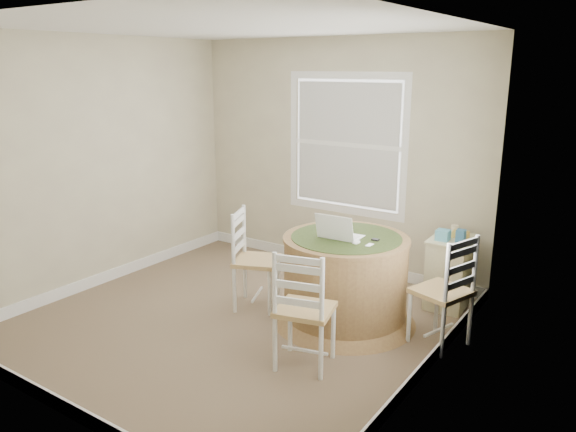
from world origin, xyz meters
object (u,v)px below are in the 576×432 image
Objects in this scene: round_table at (345,276)px; chair_near at (305,309)px; chair_left at (257,260)px; chair_right at (442,291)px; corner_chest at (450,272)px; laptop at (340,234)px.

round_table is 0.88m from chair_near.
round_table is 1.38× the size of chair_left.
chair_near is at bearing -83.13° from round_table.
chair_left is 1.20m from chair_near.
chair_near is 1.00× the size of chair_right.
round_table is at bearing -96.62° from chair_near.
corner_chest is (-0.20, 0.81, -0.13)m from chair_right.
laptop is at bearing -103.72° from chair_left.
chair_right is at bearing -174.87° from laptop.
round_table reaches higher than corner_chest.
laptop is (-0.04, -0.06, 0.40)m from round_table.
round_table is at bearing -129.58° from corner_chest.
laptop is at bearing -93.61° from chair_near.
chair_right is (0.75, 0.94, 0.00)m from chair_near.
chair_near is 1.84m from corner_chest.
round_table is 1.38× the size of chair_near.
corner_chest is (0.71, 0.94, -0.50)m from laptop.
corner_chest is at bearing -122.04° from chair_near.
chair_right reaches higher than corner_chest.
laptop is 0.53× the size of corner_chest.
laptop is 1.28m from corner_chest.
chair_near is at bearing 97.97° from laptop.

